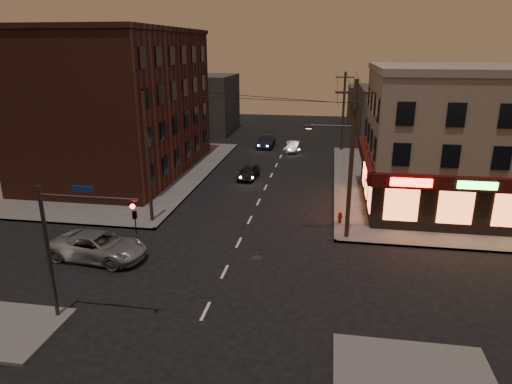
% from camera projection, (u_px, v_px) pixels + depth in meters
% --- Properties ---
extents(ground, '(120.00, 120.00, 0.00)m').
position_uv_depth(ground, '(225.00, 272.00, 25.37)').
color(ground, black).
rests_on(ground, ground).
extents(sidewalk_ne, '(24.00, 28.00, 0.15)m').
position_uv_depth(sidewalk_ne, '(471.00, 187.00, 40.40)').
color(sidewalk_ne, '#514F4C').
rests_on(sidewalk_ne, ground).
extents(sidewalk_nw, '(24.00, 28.00, 0.15)m').
position_uv_depth(sidewalk_nw, '(93.00, 169.00, 45.96)').
color(sidewalk_nw, '#514F4C').
rests_on(sidewalk_nw, ground).
extents(pizza_building, '(15.85, 12.85, 10.50)m').
position_uv_depth(pizza_building, '(473.00, 139.00, 33.87)').
color(pizza_building, gray).
rests_on(pizza_building, sidewalk_ne).
extents(brick_apartment, '(12.00, 20.00, 13.00)m').
position_uv_depth(brick_apartment, '(120.00, 104.00, 43.40)').
color(brick_apartment, '#4C2418').
rests_on(brick_apartment, sidewalk_nw).
extents(bg_building_ne_a, '(10.00, 12.00, 7.00)m').
position_uv_depth(bg_building_ne_a, '(400.00, 116.00, 57.81)').
color(bg_building_ne_a, '#3F3D3A').
rests_on(bg_building_ne_a, ground).
extents(bg_building_nw, '(9.00, 10.00, 8.00)m').
position_uv_depth(bg_building_nw, '(202.00, 104.00, 65.58)').
color(bg_building_nw, '#3F3D3A').
rests_on(bg_building_nw, ground).
extents(bg_building_ne_b, '(8.00, 8.00, 6.00)m').
position_uv_depth(bg_building_ne_b, '(374.00, 106.00, 71.42)').
color(bg_building_ne_b, '#3F3D3A').
rests_on(bg_building_ne_b, ground).
extents(utility_pole_main, '(4.20, 0.44, 10.00)m').
position_uv_depth(utility_pole_main, '(350.00, 152.00, 28.01)').
color(utility_pole_main, '#382619').
rests_on(utility_pole_main, sidewalk_ne).
extents(utility_pole_far, '(0.26, 0.26, 9.00)m').
position_uv_depth(utility_pole_far, '(343.00, 112.00, 52.94)').
color(utility_pole_far, '#382619').
rests_on(utility_pole_far, sidewalk_ne).
extents(utility_pole_west, '(0.24, 0.24, 9.00)m').
position_uv_depth(utility_pole_west, '(148.00, 159.00, 31.09)').
color(utility_pole_west, '#382619').
rests_on(utility_pole_west, sidewalk_nw).
extents(traffic_signal, '(4.49, 0.32, 6.47)m').
position_uv_depth(traffic_signal, '(67.00, 236.00, 19.69)').
color(traffic_signal, '#333538').
rests_on(traffic_signal, ground).
extents(suv_cross, '(5.98, 3.30, 1.58)m').
position_uv_depth(suv_cross, '(98.00, 246.00, 26.70)').
color(suv_cross, gray).
rests_on(suv_cross, ground).
extents(sedan_near, '(1.84, 3.95, 1.31)m').
position_uv_depth(sedan_near, '(249.00, 172.00, 42.87)').
color(sedan_near, black).
rests_on(sedan_near, ground).
extents(sedan_mid, '(1.70, 3.82, 1.22)m').
position_uv_depth(sedan_mid, '(294.00, 146.00, 53.88)').
color(sedan_mid, gray).
rests_on(sedan_mid, ground).
extents(sedan_far, '(2.16, 5.11, 1.47)m').
position_uv_depth(sedan_far, '(266.00, 141.00, 56.32)').
color(sedan_far, '#1B1E37').
rests_on(sedan_far, ground).
extents(fire_hydrant, '(0.36, 0.36, 0.81)m').
position_uv_depth(fire_hydrant, '(340.00, 217.00, 31.85)').
color(fire_hydrant, maroon).
rests_on(fire_hydrant, sidewalk_ne).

